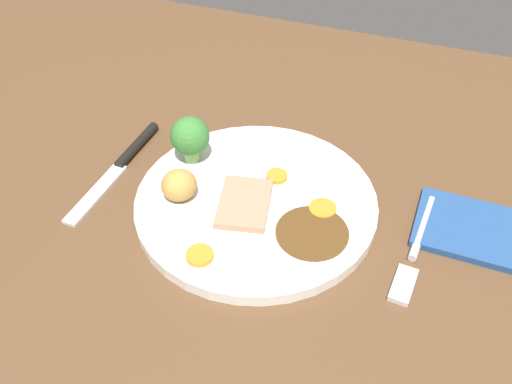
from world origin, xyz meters
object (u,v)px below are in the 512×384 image
object	(u,v)px
roast_potato_left	(179,185)
folded_napkin	(468,228)
carrot_coin_back	(277,176)
fork	(415,250)
carrot_coin_front	(323,209)
broccoli_floret	(190,137)
dinner_plate	(256,203)
carrot_coin_side	(200,255)
knife	(123,162)
meat_slice_main	(244,203)

from	to	relation	value
roast_potato_left	folded_napkin	size ratio (longest dim) A/B	0.36
carrot_coin_back	fork	distance (cm)	17.15
carrot_coin_front	carrot_coin_back	world-z (taller)	carrot_coin_back
carrot_coin_front	broccoli_floret	world-z (taller)	broccoli_floret
dinner_plate	carrot_coin_front	xyz separation A→B (cm)	(-7.32, -0.74, 0.90)
dinner_plate	carrot_coin_side	bearing A→B (deg)	76.03
carrot_coin_side	broccoli_floret	distance (cm)	15.46
fork	roast_potato_left	bearing A→B (deg)	-81.16
carrot_coin_side	knife	xyz separation A→B (cm)	(15.10, -11.29, -1.22)
folded_napkin	broccoli_floret	bearing A→B (deg)	0.88
carrot_coin_front	fork	distance (cm)	10.38
dinner_plate	fork	distance (cm)	17.55
broccoli_floret	knife	xyz separation A→B (cm)	(8.19, 2.20, -4.28)
dinner_plate	roast_potato_left	xyz separation A→B (cm)	(7.93, 2.49, 2.43)
carrot_coin_side	knife	distance (cm)	18.89
fork	carrot_coin_back	bearing A→B (deg)	-101.13
broccoli_floret	folded_napkin	bearing A→B (deg)	-179.12
knife	broccoli_floret	bearing A→B (deg)	108.06
folded_napkin	carrot_coin_side	bearing A→B (deg)	29.36
dinner_plate	carrot_coin_front	size ratio (longest dim) A/B	8.91
meat_slice_main	broccoli_floret	bearing A→B (deg)	-31.75
carrot_coin_back	broccoli_floret	bearing A→B (deg)	1.42
carrot_coin_back	folded_napkin	distance (cm)	21.39
roast_potato_left	carrot_coin_front	world-z (taller)	roast_potato_left
roast_potato_left	fork	distance (cm)	25.67
dinner_plate	carrot_coin_side	distance (cm)	10.08
roast_potato_left	broccoli_floret	xyz separation A→B (cm)	(1.40, -6.24, 1.60)
carrot_coin_back	knife	distance (cm)	18.80
carrot_coin_back	fork	bearing A→B (deg)	164.12
carrot_coin_front	knife	xyz separation A→B (cm)	(24.84, -0.82, -1.15)
roast_potato_left	folded_napkin	bearing A→B (deg)	-167.50
carrot_coin_front	broccoli_floret	distance (cm)	17.21
roast_potato_left	folded_napkin	xyz separation A→B (cm)	(-30.36, -6.73, -2.73)
roast_potato_left	carrot_coin_side	size ratio (longest dim) A/B	1.42
roast_potato_left	fork	bearing A→B (deg)	-175.91
carrot_coin_side	folded_napkin	size ratio (longest dim) A/B	0.25
carrot_coin_front	carrot_coin_side	world-z (taller)	carrot_coin_side
roast_potato_left	carrot_coin_front	xyz separation A→B (cm)	(-15.25, -3.23, -1.53)
meat_slice_main	fork	bearing A→B (deg)	-177.35
carrot_coin_back	roast_potato_left	bearing A→B (deg)	35.82
meat_slice_main	folded_napkin	size ratio (longest dim) A/B	0.70
roast_potato_left	folded_napkin	world-z (taller)	roast_potato_left
fork	dinner_plate	bearing A→B (deg)	-87.43
dinner_plate	carrot_coin_back	size ratio (longest dim) A/B	11.12
meat_slice_main	fork	world-z (taller)	meat_slice_main
carrot_coin_side	knife	size ratio (longest dim) A/B	0.15
carrot_coin_back	carrot_coin_side	xyz separation A→B (cm)	(3.50, 13.75, 0.01)
broccoli_floret	roast_potato_left	bearing A→B (deg)	102.61
roast_potato_left	knife	distance (cm)	10.75
dinner_plate	fork	size ratio (longest dim) A/B	1.74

